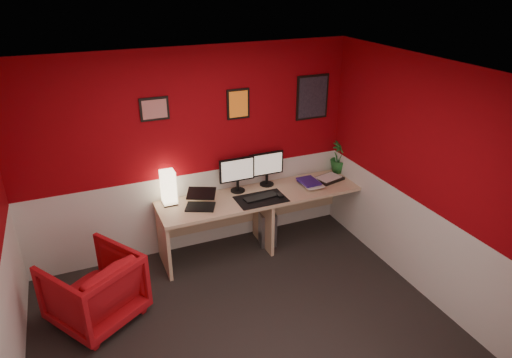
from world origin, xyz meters
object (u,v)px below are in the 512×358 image
at_px(laptop, 200,199).
at_px(monitor_left, 237,170).
at_px(desk, 263,220).
at_px(armchair, 94,289).
at_px(potted_plant, 339,157).
at_px(pc_tower, 265,224).
at_px(shoji_lamp, 169,189).
at_px(monitor_right, 267,164).
at_px(zen_tray, 329,179).

bearing_deg(laptop, monitor_left, 48.43).
distance_m(desk, armchair, 2.18).
xyz_separation_m(desk, laptop, (-0.81, -0.04, 0.47)).
bearing_deg(desk, potted_plant, 10.52).
bearing_deg(pc_tower, armchair, -150.78).
height_order(desk, potted_plant, potted_plant).
bearing_deg(shoji_lamp, pc_tower, -4.08).
bearing_deg(monitor_right, zen_tray, -12.81).
height_order(zen_tray, pc_tower, zen_tray).
xyz_separation_m(monitor_right, zen_tray, (0.81, -0.18, -0.28)).
height_order(potted_plant, pc_tower, potted_plant).
bearing_deg(armchair, laptop, 170.56).
bearing_deg(armchair, pc_tower, 164.92).
bearing_deg(shoji_lamp, zen_tray, -4.10).
xyz_separation_m(shoji_lamp, laptop, (0.30, -0.23, -0.09)).
height_order(monitor_right, potted_plant, monitor_right).
relative_size(laptop, monitor_left, 0.57).
bearing_deg(monitor_right, desk, -122.91).
xyz_separation_m(zen_tray, pc_tower, (-0.88, 0.06, -0.52)).
bearing_deg(monitor_left, potted_plant, 1.07).
bearing_deg(pc_tower, shoji_lamp, -172.75).
bearing_deg(armchair, desk, 162.88).
bearing_deg(pc_tower, zen_tray, 7.20).
bearing_deg(monitor_left, pc_tower, -14.90).
bearing_deg(monitor_right, pc_tower, -118.80).
bearing_deg(shoji_lamp, desk, -9.79).
bearing_deg(zen_tray, potted_plant, 34.71).
height_order(monitor_right, zen_tray, monitor_right).
relative_size(shoji_lamp, zen_tray, 1.14).
xyz_separation_m(desk, potted_plant, (1.22, 0.23, 0.58)).
bearing_deg(monitor_right, shoji_lamp, -178.42).
xyz_separation_m(desk, monitor_right, (0.15, 0.23, 0.66)).
bearing_deg(potted_plant, shoji_lamp, -179.19).
bearing_deg(desk, pc_tower, 52.90).
relative_size(desk, potted_plant, 6.12).
bearing_deg(pc_tower, monitor_right, 72.53).
xyz_separation_m(shoji_lamp, monitor_right, (1.27, 0.04, 0.09)).
relative_size(shoji_lamp, monitor_left, 0.69).
bearing_deg(armchair, shoji_lamp, -174.06).
relative_size(shoji_lamp, pc_tower, 0.89).
xyz_separation_m(laptop, armchair, (-1.28, -0.56, -0.48)).
distance_m(pc_tower, armchair, 2.29).
bearing_deg(shoji_lamp, monitor_left, 0.37).
bearing_deg(armchair, monitor_left, 170.42).
height_order(desk, monitor_left, monitor_left).
xyz_separation_m(desk, monitor_left, (-0.26, 0.20, 0.66)).
bearing_deg(laptop, potted_plant, 32.74).
relative_size(laptop, armchair, 0.42).
height_order(shoji_lamp, potted_plant, potted_plant).
distance_m(desk, laptop, 0.94).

